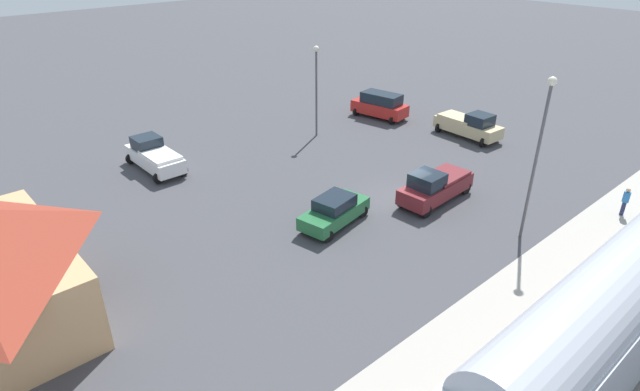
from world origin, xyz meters
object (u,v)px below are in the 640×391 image
object	(u,v)px
light_pole_lot_center	(316,80)
suv_red	(380,105)
pedestrian_on_platform	(626,200)
pickup_white	(154,156)
pickup_tan	(469,125)
sedan_green	(334,211)
light_pole_near_platform	(539,143)
pickup_maroon	(435,186)

from	to	relation	value
light_pole_lot_center	suv_red	bearing A→B (deg)	-92.76
pedestrian_on_platform	pickup_white	distance (m)	29.57
pickup_tan	pickup_white	distance (m)	24.12
pedestrian_on_platform	sedan_green	distance (m)	16.50
pickup_tan	light_pole_near_platform	bearing A→B (deg)	134.69
pedestrian_on_platform	pickup_maroon	xyz separation A→B (m)	(8.55, 6.19, -0.25)
pickup_tan	pickup_white	bearing A→B (deg)	63.35
light_pole_lot_center	pickup_tan	bearing A→B (deg)	-133.54
pickup_maroon	pickup_white	size ratio (longest dim) A/B	1.02
sedan_green	light_pole_lot_center	size ratio (longest dim) A/B	0.67
pickup_white	light_pole_lot_center	size ratio (longest dim) A/B	0.76
pickup_maroon	light_pole_lot_center	world-z (taller)	light_pole_lot_center
pedestrian_on_platform	pickup_white	xyz separation A→B (m)	(24.32, 16.81, -0.25)
pedestrian_on_platform	pickup_white	world-z (taller)	pickup_white
light_pole_lot_center	pickup_maroon	bearing A→B (deg)	170.94
suv_red	sedan_green	size ratio (longest dim) A/B	1.08
pickup_white	light_pole_near_platform	bearing A→B (deg)	-153.33
pickup_white	light_pole_lot_center	bearing A→B (deg)	-100.84
pedestrian_on_platform	pickup_tan	bearing A→B (deg)	-19.36
suv_red	sedan_green	bearing A→B (deg)	124.88
pedestrian_on_platform	light_pole_lot_center	world-z (taller)	light_pole_lot_center
light_pole_near_platform	suv_red	bearing A→B (deg)	-25.98
pickup_white	light_pole_near_platform	xyz separation A→B (m)	(-21.47, -10.78, 4.40)
pickup_tan	suv_red	world-z (taller)	suv_red
sedan_green	pickup_tan	bearing A→B (deg)	-80.34
pedestrian_on_platform	sedan_green	xyz separation A→B (m)	(10.54, 12.69, -0.40)
pickup_tan	sedan_green	size ratio (longest dim) A/B	1.15
pickup_white	pickup_tan	bearing A→B (deg)	-116.65
pickup_tan	light_pole_near_platform	world-z (taller)	light_pole_near_platform
pickup_maroon	pickup_white	bearing A→B (deg)	33.95
sedan_green	light_pole_lot_center	world-z (taller)	light_pole_lot_center
suv_red	pedestrian_on_platform	bearing A→B (deg)	171.85
pickup_tan	pickup_maroon	xyz separation A→B (m)	(-4.95, 10.94, 0.00)
pedestrian_on_platform	suv_red	xyz separation A→B (m)	(21.54, -3.08, -0.13)
sedan_green	pickup_maroon	bearing A→B (deg)	-107.00
sedan_green	light_pole_lot_center	bearing A→B (deg)	-37.24
pickup_tan	pedestrian_on_platform	bearing A→B (deg)	160.64
pickup_tan	pickup_maroon	world-z (taller)	same
suv_red	pickup_tan	bearing A→B (deg)	-168.31
pickup_white	sedan_green	bearing A→B (deg)	-163.36
suv_red	pickup_white	bearing A→B (deg)	82.03
pickup_maroon	pickup_white	xyz separation A→B (m)	(15.77, 10.62, 0.00)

